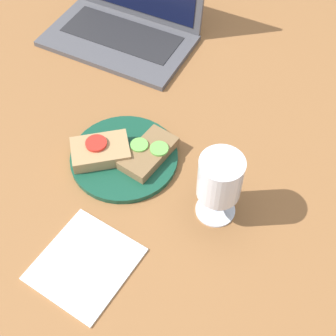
% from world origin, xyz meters
% --- Properties ---
extents(wooden_table, '(1.40, 1.40, 0.03)m').
position_xyz_m(wooden_table, '(0.00, 0.00, 0.01)').
color(wooden_table, brown).
rests_on(wooden_table, ground).
extents(plate, '(0.21, 0.21, 0.01)m').
position_xyz_m(plate, '(-0.04, -0.05, 0.04)').
color(plate, '#144733').
rests_on(plate, wooden_table).
extents(sandwich_with_cucumber, '(0.08, 0.13, 0.02)m').
position_xyz_m(sandwich_with_cucumber, '(-0.00, -0.03, 0.05)').
color(sandwich_with_cucumber, brown).
rests_on(sandwich_with_cucumber, plate).
extents(sandwich_with_tomato, '(0.13, 0.13, 0.03)m').
position_xyz_m(sandwich_with_tomato, '(-0.08, -0.07, 0.06)').
color(sandwich_with_tomato, '#A88456').
rests_on(sandwich_with_tomato, plate).
extents(wine_glass, '(0.08, 0.08, 0.14)m').
position_xyz_m(wine_glass, '(0.16, -0.08, 0.13)').
color(wine_glass, white).
rests_on(wine_glass, wooden_table).
extents(laptop, '(0.35, 0.23, 0.22)m').
position_xyz_m(laptop, '(-0.24, 0.30, 0.08)').
color(laptop, '#4C4C51').
rests_on(laptop, wooden_table).
extents(napkin, '(0.16, 0.17, 0.00)m').
position_xyz_m(napkin, '(0.01, -0.28, 0.03)').
color(napkin, white).
rests_on(napkin, wooden_table).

